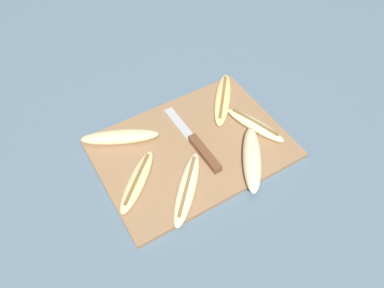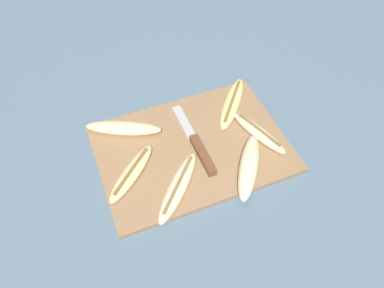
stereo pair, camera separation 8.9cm
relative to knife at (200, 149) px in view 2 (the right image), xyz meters
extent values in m
plane|color=slate|center=(-0.01, 0.02, -0.02)|extent=(4.00, 4.00, 0.00)
cube|color=#997551|center=(-0.01, 0.02, -0.01)|extent=(0.45, 0.32, 0.01)
cube|color=brown|center=(0.00, -0.02, 0.00)|extent=(0.02, 0.12, 0.02)
cube|color=#B7BABF|center=(0.00, 0.10, -0.01)|extent=(0.02, 0.12, 0.00)
ellipsoid|color=#EDD689|center=(0.14, 0.11, 0.00)|extent=(0.15, 0.17, 0.02)
cube|color=olive|center=(0.14, 0.11, 0.01)|extent=(0.10, 0.12, 0.00)
ellipsoid|color=beige|center=(-0.08, -0.08, 0.00)|extent=(0.16, 0.17, 0.02)
cube|color=olive|center=(-0.08, -0.08, 0.01)|extent=(0.11, 0.12, 0.00)
ellipsoid|color=beige|center=(-0.17, -0.01, 0.00)|extent=(0.15, 0.15, 0.02)
cube|color=olive|center=(-0.17, -0.01, 0.01)|extent=(0.11, 0.10, 0.00)
ellipsoid|color=beige|center=(0.15, -0.01, 0.00)|extent=(0.09, 0.17, 0.02)
cube|color=olive|center=(0.15, -0.01, 0.02)|extent=(0.05, 0.13, 0.00)
ellipsoid|color=beige|center=(0.08, -0.09, 0.01)|extent=(0.14, 0.18, 0.03)
ellipsoid|color=beige|center=(-0.15, 0.13, 0.01)|extent=(0.19, 0.12, 0.03)
camera|label=1|loc=(-0.30, -0.46, 0.70)|focal=35.00mm
camera|label=2|loc=(-0.22, -0.49, 0.70)|focal=35.00mm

